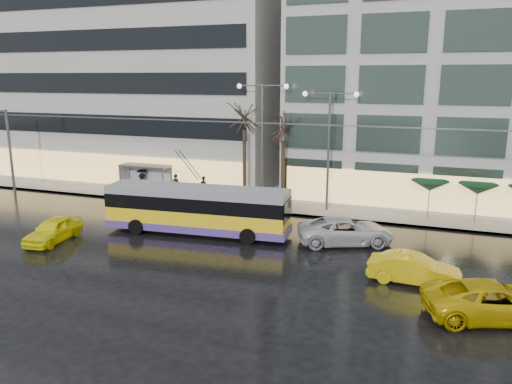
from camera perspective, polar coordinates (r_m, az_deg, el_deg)
The scene contains 20 objects.
ground at distance 29.57m, azimuth -9.95°, elevation -6.26°, with size 140.00×140.00×0.00m, color black.
sidewalk at distance 41.13m, azimuth 2.16°, elevation -0.46°, with size 80.00×10.00×0.15m, color gray.
kerb at distance 36.59m, azimuth -0.20°, elevation -2.16°, with size 80.00×0.10×0.15m, color slate.
building_left at distance 52.61m, azimuth -15.56°, elevation 14.19°, with size 34.00×14.00×22.00m, color #B2AFAA.
trolleybus at distance 31.50m, azimuth -6.74°, elevation -2.16°, with size 11.79×4.79×5.40m.
catenary at distance 35.06m, azimuth -2.37°, elevation 4.13°, with size 42.24×5.12×7.00m.
bus_shelter at distance 42.15m, azimuth -12.81°, elevation 2.17°, with size 4.20×1.60×2.51m.
street_lamp_near at distance 37.14m, azimuth 0.72°, elevation 7.35°, with size 3.96×0.36×9.03m.
street_lamp_far at distance 35.86m, azimuth 8.34°, elevation 6.57°, with size 3.96×0.36×8.53m.
tree_a at distance 37.75m, azimuth -1.35°, elevation 9.11°, with size 3.20×3.20×8.40m.
tree_b at distance 37.03m, azimuth 3.14°, elevation 7.95°, with size 3.20×3.20×7.70m.
parasol_a at distance 35.86m, azimuth 19.25°, elevation 0.68°, with size 2.50×2.50×2.65m.
parasol_b at distance 35.98m, azimuth 24.02°, elevation 0.31°, with size 2.50×2.50×2.65m.
taxi_a at distance 32.31m, azimuth -22.16°, elevation -4.05°, with size 1.69×4.21×1.43m, color #FFF70D.
taxi_b at distance 25.26m, azimuth 17.60°, elevation -8.40°, with size 1.50×4.30×1.42m, color yellow.
taxi_c at distance 22.92m, azimuth 25.53°, elevation -11.16°, with size 2.57×5.57×1.55m, color gold.
sedan_silver at distance 30.04m, azimuth 10.23°, elevation -4.39°, with size 2.60×5.64×1.57m, color silver.
pedestrian_a at distance 40.82m, azimuth -9.15°, elevation 1.42°, with size 1.01×1.03×2.19m.
pedestrian_b at distance 41.03m, azimuth -6.00°, elevation 0.72°, with size 0.81×0.65×1.63m.
pedestrian_c at distance 42.40m, azimuth -12.89°, elevation 1.27°, with size 1.30×1.11×2.11m.
Camera 1 is at (14.10, -24.12, 9.68)m, focal length 35.00 mm.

